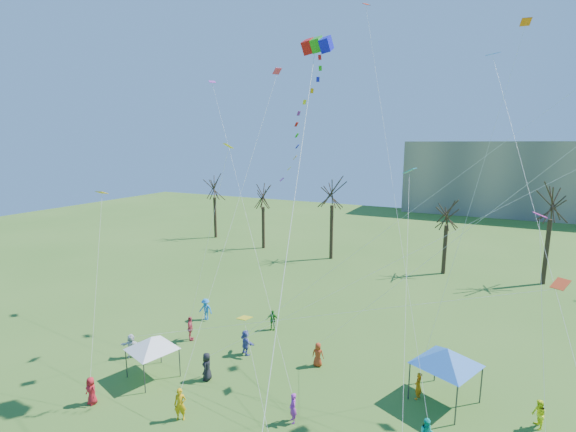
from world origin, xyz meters
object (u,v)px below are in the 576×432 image
at_px(canopy_tent_white, 152,343).
at_px(canopy_tent_blue, 447,357).
at_px(big_box_kite, 306,122).
at_px(distant_building, 565,180).

relative_size(canopy_tent_white, canopy_tent_blue, 0.87).
height_order(canopy_tent_white, canopy_tent_blue, canopy_tent_blue).
xyz_separation_m(big_box_kite, canopy_tent_white, (-8.64, -4.05, -13.49)).
height_order(big_box_kite, canopy_tent_white, big_box_kite).
bearing_deg(canopy_tent_blue, canopy_tent_white, -161.56).
xyz_separation_m(distant_building, big_box_kite, (-23.35, -73.74, 8.30)).
relative_size(big_box_kite, canopy_tent_blue, 5.79).
bearing_deg(big_box_kite, canopy_tent_blue, 10.70).
bearing_deg(canopy_tent_white, distant_building, 67.65).
distance_m(distant_building, canopy_tent_blue, 73.95).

